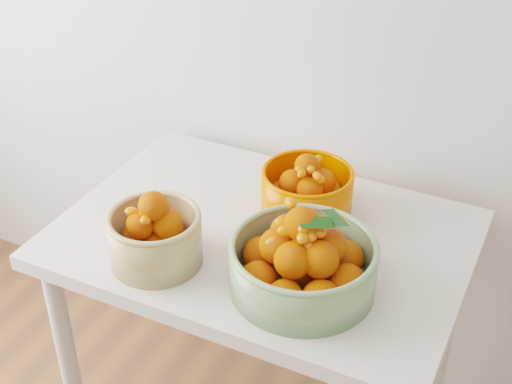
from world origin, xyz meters
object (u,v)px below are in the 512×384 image
Objects in this scene: bowl_green at (303,262)px; bowl_orange at (307,191)px; table at (263,263)px; bowl_cream at (155,236)px.

bowl_orange is at bearing 110.88° from bowl_green.
bowl_green reaches higher than table.
bowl_orange is (-0.11, 0.28, -0.01)m from bowl_green.
table is at bearing -116.52° from bowl_orange.
bowl_orange is (0.06, 0.13, 0.16)m from table.
table is at bearing 138.45° from bowl_green.
bowl_cream is at bearing -170.16° from bowl_green.
table is 4.46× the size of bowl_cream.
bowl_orange reaches higher than table.
bowl_cream is at bearing -129.94° from table.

